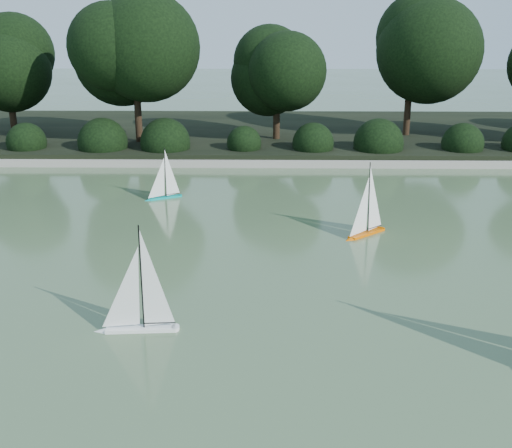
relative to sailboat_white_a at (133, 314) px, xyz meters
name	(u,v)px	position (x,y,z in m)	size (l,w,h in m)	color
ground	(213,323)	(0.99, 0.23, -0.24)	(80.00, 80.00, 0.00)	#384F2F
pond_coping	(240,163)	(0.99, 9.23, -0.15)	(40.00, 0.35, 0.18)	gray
far_bank	(245,134)	(0.99, 13.23, -0.09)	(40.00, 8.00, 0.30)	black
tree_line	(285,58)	(2.22, 11.66, 2.40)	(26.31, 3.93, 4.39)	black
shrub_hedge	(241,143)	(0.99, 10.13, 0.21)	(29.10, 1.10, 1.10)	black
sailboat_white_a	(133,314)	(0.00, 0.00, 0.00)	(1.10, 0.25, 1.50)	white
sailboat_orange	(364,224)	(3.47, 3.75, -0.01)	(0.87, 0.79, 1.43)	#ED6000
sailboat_teal	(162,190)	(-0.59, 6.12, -0.05)	(0.82, 0.52, 1.19)	#069993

